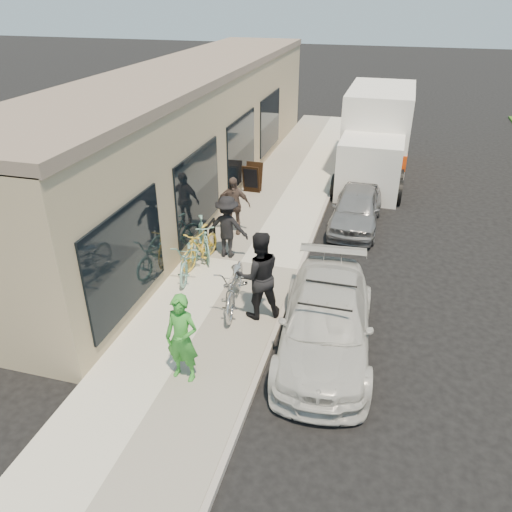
# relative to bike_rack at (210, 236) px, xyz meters

# --- Properties ---
(ground) EXTENTS (120.00, 120.00, 0.00)m
(ground) POSITION_rel_bike_rack_xyz_m (2.86, -3.13, -0.73)
(ground) COLOR black
(ground) RESTS_ON ground
(sidewalk) EXTENTS (3.00, 34.00, 0.15)m
(sidewalk) POSITION_rel_bike_rack_xyz_m (0.86, -0.13, -0.65)
(sidewalk) COLOR beige
(sidewalk) RESTS_ON ground
(curb) EXTENTS (0.12, 34.00, 0.13)m
(curb) POSITION_rel_bike_rack_xyz_m (2.41, -0.13, -0.66)
(curb) COLOR #9A948D
(curb) RESTS_ON ground
(storefront) EXTENTS (3.60, 20.00, 4.22)m
(storefront) POSITION_rel_bike_rack_xyz_m (-2.38, 4.86, 1.40)
(storefront) COLOR tan
(storefront) RESTS_ON ground
(bike_rack) EXTENTS (0.07, 0.68, 0.96)m
(bike_rack) POSITION_rel_bike_rack_xyz_m (0.00, 0.00, 0.00)
(bike_rack) COLOR black
(bike_rack) RESTS_ON sidewalk
(sandwich_board) EXTENTS (0.61, 0.62, 0.98)m
(sandwich_board) POSITION_rel_bike_rack_xyz_m (-0.22, 4.80, -0.08)
(sandwich_board) COLOR black
(sandwich_board) RESTS_ON sidewalk
(sedan_white) EXTENTS (2.15, 4.54, 1.32)m
(sedan_white) POSITION_rel_bike_rack_xyz_m (3.46, -2.86, -0.09)
(sedan_white) COLOR silver
(sedan_white) RESTS_ON ground
(sedan_silver) EXTENTS (1.46, 3.48, 1.18)m
(sedan_silver) POSITION_rel_bike_rack_xyz_m (3.49, 3.20, -0.14)
(sedan_silver) COLOR gray
(sedan_silver) RESTS_ON ground
(moving_truck) EXTENTS (2.46, 6.38, 3.12)m
(moving_truck) POSITION_rel_bike_rack_xyz_m (3.67, 8.42, 0.66)
(moving_truck) COLOR white
(moving_truck) RESTS_ON ground
(tandem_bike) EXTENTS (1.04, 2.16, 1.09)m
(tandem_bike) POSITION_rel_bike_rack_xyz_m (1.33, -2.06, -0.03)
(tandem_bike) COLOR #B3B3B5
(tandem_bike) RESTS_ON sidewalk
(woman_rider) EXTENTS (0.67, 0.48, 1.73)m
(woman_rider) POSITION_rel_bike_rack_xyz_m (1.14, -4.55, 0.29)
(woman_rider) COLOR green
(woman_rider) RESTS_ON sidewalk
(man_standing) EXTENTS (1.20, 1.11, 1.98)m
(man_standing) POSITION_rel_bike_rack_xyz_m (1.92, -2.29, 0.41)
(man_standing) COLOR black
(man_standing) RESTS_ON sidewalk
(cruiser_bike_a) EXTENTS (1.26, 1.70, 1.01)m
(cruiser_bike_a) POSITION_rel_bike_rack_xyz_m (-0.19, -0.02, -0.07)
(cruiser_bike_a) COLOR #7BB8AB
(cruiser_bike_a) RESTS_ON sidewalk
(cruiser_bike_b) EXTENTS (0.91, 1.89, 0.95)m
(cruiser_bike_b) POSITION_rel_bike_rack_xyz_m (-0.17, -1.05, -0.10)
(cruiser_bike_b) COLOR #7BB8AB
(cruiser_bike_b) RESTS_ON sidewalk
(cruiser_bike_c) EXTENTS (0.79, 1.70, 0.98)m
(cruiser_bike_c) POSITION_rel_bike_rack_xyz_m (-0.12, -0.48, -0.09)
(cruiser_bike_c) COLOR gold
(cruiser_bike_c) RESTS_ON sidewalk
(bystander_a) EXTENTS (1.09, 0.63, 1.68)m
(bystander_a) POSITION_rel_bike_rack_xyz_m (0.44, 0.10, 0.26)
(bystander_a) COLOR black
(bystander_a) RESTS_ON sidewalk
(bystander_b) EXTENTS (1.05, 0.63, 1.68)m
(bystander_b) POSITION_rel_bike_rack_xyz_m (0.14, 1.51, 0.26)
(bystander_b) COLOR brown
(bystander_b) RESTS_ON sidewalk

